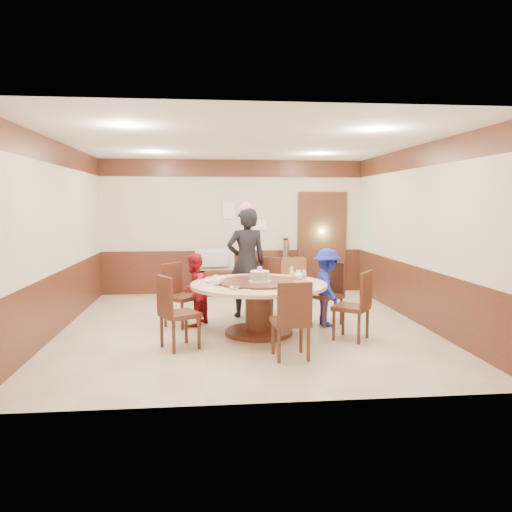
{
  "coord_description": "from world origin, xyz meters",
  "views": [
    {
      "loc": [
        -0.59,
        -7.54,
        1.89
      ],
      "look_at": [
        0.17,
        -0.07,
        1.1
      ],
      "focal_mm": 35.0,
      "sensor_mm": 36.0,
      "label": 1
    }
  ],
  "objects": [
    {
      "name": "shrimp_platter",
      "position": [
        0.73,
        -0.78,
        0.78
      ],
      "size": [
        0.3,
        0.2,
        0.06
      ],
      "color": "white",
      "rests_on": "banquet_table"
    },
    {
      "name": "bottle_0",
      "position": [
        0.65,
        -0.55,
        0.83
      ],
      "size": [
        0.06,
        0.06,
        0.16
      ],
      "primitive_type": "cylinder",
      "color": "white",
      "rests_on": "banquet_table"
    },
    {
      "name": "chair_0",
      "position": [
        1.29,
        0.05,
        0.3
      ],
      "size": [
        0.6,
        0.59,
        0.97
      ],
      "rotation": [
        0.0,
        0.0,
        2.05
      ],
      "color": "#4A2317",
      "rests_on": "ground"
    },
    {
      "name": "bowl_1",
      "position": [
        0.5,
        -1.01,
        0.77
      ],
      "size": [
        0.13,
        0.13,
        0.04
      ],
      "primitive_type": "imported",
      "color": "white",
      "rests_on": "banquet_table"
    },
    {
      "name": "chair_5",
      "position": [
        1.43,
        -0.9,
        0.3
      ],
      "size": [
        0.62,
        0.62,
        0.97
      ],
      "rotation": [
        0.0,
        0.0,
        7.22
      ],
      "color": "#4A2317",
      "rests_on": "ground"
    },
    {
      "name": "chair_1",
      "position": [
        0.43,
        0.78,
        0.3
      ],
      "size": [
        0.59,
        0.59,
        0.97
      ],
      "rotation": [
        0.0,
        0.0,
        2.68
      ],
      "color": "#4A2317",
      "rests_on": "ground"
    },
    {
      "name": "bowl_3",
      "position": [
        0.86,
        -0.65,
        0.77
      ],
      "size": [
        0.15,
        0.15,
        0.05
      ],
      "primitive_type": "imported",
      "color": "white",
      "rests_on": "banquet_table"
    },
    {
      "name": "saucer_far",
      "position": [
        0.62,
        0.03,
        0.76
      ],
      "size": [
        0.18,
        0.18,
        0.01
      ],
      "primitive_type": "cylinder",
      "color": "white",
      "rests_on": "banquet_table"
    },
    {
      "name": "room",
      "position": [
        0.01,
        0.01,
        1.08
      ],
      "size": [
        6.0,
        6.04,
        2.84
      ],
      "color": "beige",
      "rests_on": "ground"
    },
    {
      "name": "birthday_cake",
      "position": [
        0.18,
        -0.5,
        0.86
      ],
      "size": [
        0.33,
        0.33,
        0.22
      ],
      "color": "white",
      "rests_on": "banquet_table"
    },
    {
      "name": "person_standing",
      "position": [
        0.09,
        0.7,
        0.91
      ],
      "size": [
        0.72,
        0.53,
        1.82
      ],
      "primitive_type": "imported",
      "rotation": [
        0.0,
        0.0,
        3.3
      ],
      "color": "black",
      "rests_on": "ground"
    },
    {
      "name": "teapot_left",
      "position": [
        -0.45,
        -0.62,
        0.81
      ],
      "size": [
        0.17,
        0.15,
        0.13
      ],
      "primitive_type": "ellipsoid",
      "color": "white",
      "rests_on": "banquet_table"
    },
    {
      "name": "side_cabinet",
      "position": [
        1.09,
        2.78,
        0.38
      ],
      "size": [
        0.8,
        0.4,
        0.75
      ],
      "primitive_type": "cube",
      "color": "brown",
      "rests_on": "ground"
    },
    {
      "name": "tv_stand",
      "position": [
        -0.39,
        2.75,
        0.25
      ],
      "size": [
        0.85,
        0.45,
        0.5
      ],
      "primitive_type": "cube",
      "color": "#4A2317",
      "rests_on": "ground"
    },
    {
      "name": "chair_3",
      "position": [
        -0.95,
        -1.09,
        0.3
      ],
      "size": [
        0.6,
        0.6,
        0.97
      ],
      "rotation": [
        0.0,
        0.0,
        5.22
      ],
      "color": "#4A2317",
      "rests_on": "ground"
    },
    {
      "name": "person_red",
      "position": [
        -0.78,
        0.14,
        0.57
      ],
      "size": [
        0.63,
        0.69,
        1.13
      ],
      "primitive_type": "imported",
      "rotation": [
        0.0,
        0.0,
        4.24
      ],
      "color": "maroon",
      "rests_on": "ground"
    },
    {
      "name": "notice_left",
      "position": [
        -0.1,
        2.96,
        1.75
      ],
      "size": [
        0.25,
        0.0,
        0.35
      ],
      "primitive_type": "cube",
      "color": "white",
      "rests_on": "room"
    },
    {
      "name": "person_blue",
      "position": [
        1.28,
        -0.06,
        0.6
      ],
      "size": [
        0.47,
        0.79,
        1.21
      ],
      "primitive_type": "imported",
      "rotation": [
        0.0,
        0.0,
        1.6
      ],
      "color": "#172898",
      "rests_on": "ground"
    },
    {
      "name": "banquet_table",
      "position": [
        0.17,
        -0.47,
        0.53
      ],
      "size": [
        1.97,
        1.97,
        0.78
      ],
      "color": "#4A2317",
      "rests_on": "ground"
    },
    {
      "name": "chair_2",
      "position": [
        -0.98,
        0.13,
        0.3
      ],
      "size": [
        0.62,
        0.62,
        0.97
      ],
      "rotation": [
        0.0,
        0.0,
        3.99
      ],
      "color": "#4A2317",
      "rests_on": "ground"
    },
    {
      "name": "bottle_1",
      "position": [
        0.84,
        -0.41,
        0.83
      ],
      "size": [
        0.06,
        0.06,
        0.16
      ],
      "primitive_type": "cylinder",
      "color": "white",
      "rests_on": "banquet_table"
    },
    {
      "name": "saucer_near",
      "position": [
        -0.08,
        -1.12,
        0.76
      ],
      "size": [
        0.18,
        0.18,
        0.01
      ],
      "primitive_type": "cylinder",
      "color": "white",
      "rests_on": "banquet_table"
    },
    {
      "name": "bowl_4",
      "position": [
        -0.53,
        -0.38,
        0.77
      ],
      "size": [
        0.17,
        0.17,
        0.04
      ],
      "primitive_type": "imported",
      "color": "white",
      "rests_on": "banquet_table"
    },
    {
      "name": "television",
      "position": [
        -0.39,
        2.75,
        0.74
      ],
      "size": [
        0.82,
        0.18,
        0.47
      ],
      "primitive_type": "imported",
      "rotation": [
        0.0,
        0.0,
        3.23
      ],
      "color": "gray",
      "rests_on": "tv_stand"
    },
    {
      "name": "bowl_0",
      "position": [
        -0.37,
        -0.14,
        0.77
      ],
      "size": [
        0.17,
        0.17,
        0.04
      ],
      "primitive_type": "imported",
      "color": "white",
      "rests_on": "banquet_table"
    },
    {
      "name": "bottle_2",
      "position": [
        0.73,
        -0.02,
        0.83
      ],
      "size": [
        0.06,
        0.06,
        0.16
      ],
      "primitive_type": "cylinder",
      "color": "white",
      "rests_on": "banquet_table"
    },
    {
      "name": "teapot_right",
      "position": [
        0.79,
        -0.23,
        0.81
      ],
      "size": [
        0.17,
        0.15,
        0.13
      ],
      "primitive_type": "ellipsoid",
      "color": "white",
      "rests_on": "banquet_table"
    },
    {
      "name": "thermos",
      "position": [
        1.09,
        2.78,
        0.94
      ],
      "size": [
        0.15,
        0.15,
        0.38
      ],
      "primitive_type": "cylinder",
      "color": "silver",
      "rests_on": "side_cabinet"
    },
    {
      "name": "bowl_2",
      "position": [
        -0.21,
        -0.96,
        0.77
      ],
      "size": [
        0.14,
        0.14,
        0.03
      ],
      "primitive_type": "imported",
      "color": "white",
      "rests_on": "banquet_table"
    },
    {
      "name": "notice_right",
      "position": [
        0.55,
        2.96,
        1.45
      ],
      "size": [
        0.3,
        0.0,
        0.22
      ],
      "primitive_type": "cube",
      "color": "white",
      "rests_on": "room"
    },
    {
      "name": "chair_4",
      "position": [
        0.44,
        -1.66,
        0.3
      ],
      "size": [
        0.47,
        0.47,
        0.97
      ],
      "rotation": [
        0.0,
        0.0,
        6.34
      ],
      "color": "#4A2317",
      "rests_on": "ground"
    }
  ]
}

